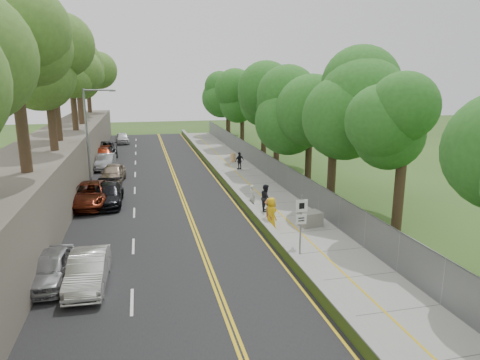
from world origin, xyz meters
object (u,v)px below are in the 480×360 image
Objects in this scene: concrete_block at (310,219)px; person_far at (240,161)px; signpost at (301,218)px; construction_barrel at (233,158)px; car_0 at (51,268)px; car_1 at (88,270)px; painter_0 at (271,213)px; streetlight at (90,131)px; car_2 at (90,194)px.

person_far is (-0.40, 17.10, 0.43)m from concrete_block.
construction_barrel is at bearing 85.54° from signpost.
car_1 reaches higher than car_0.
concrete_block is 0.68× the size of painter_0.
streetlight is 17.95m from car_0.
streetlight is 6.72m from car_2.
person_far is (12.97, 9.56, 0.07)m from car_2.
concrete_block is 13.22m from car_1.
painter_0 is (9.75, 5.16, 0.24)m from car_1.
painter_0 reaches higher than car_0.
car_0 reaches higher than construction_barrel.
streetlight is 16.20m from construction_barrel.
painter_0 is at bearing -30.54° from car_2.
signpost is 0.54× the size of car_2.
streetlight is at bearing 136.27° from concrete_block.
painter_0 is at bearing 29.66° from car_1.
painter_0 is at bearing 178.38° from concrete_block.
construction_barrel is at bearing 65.98° from car_0.
construction_barrel is 18.89m from car_2.
construction_barrel is at bearing -112.64° from person_far.
streetlight is 14.36m from person_far.
car_0 is at bearing -88.21° from car_2.
signpost is 21.15m from person_far.
painter_0 is at bearing 63.38° from person_far.
construction_barrel is 21.08m from concrete_block.
car_0 is (-0.14, -17.52, -3.90)m from streetlight.
streetlight reaches higher than car_0.
painter_0 is 17.15m from person_far.
construction_barrel is 0.54× the size of person_far.
car_2 is at bearing -134.21° from construction_barrel.
car_0 is 12.22m from painter_0.
streetlight is 4.23× the size of painter_0.
signpost is 16.10m from car_2.
person_far is (13.26, 4.03, -3.73)m from streetlight.
person_far is at bearing 63.78° from car_1.
car_0 is at bearing -90.45° from streetlight.
car_1 is at bearing -85.40° from streetlight.
signpost reaches higher than painter_0.
painter_0 is (10.92, -7.47, 0.16)m from car_2.
car_2 is at bearing 16.64° from person_far.
painter_0 is (-2.25, -21.01, 0.48)m from construction_barrel.
signpost is at bearing -94.46° from construction_barrel.
car_1 is at bearing -80.87° from car_2.
car_0 is 25.38m from person_far.
car_1 reaches higher than concrete_block.
signpost reaches higher than concrete_block.
streetlight reaches higher than construction_barrel.
painter_0 is (-0.30, 4.02, -0.97)m from signpost.
signpost is at bearing -118.58° from concrete_block.
person_far is at bearing -16.27° from painter_0.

